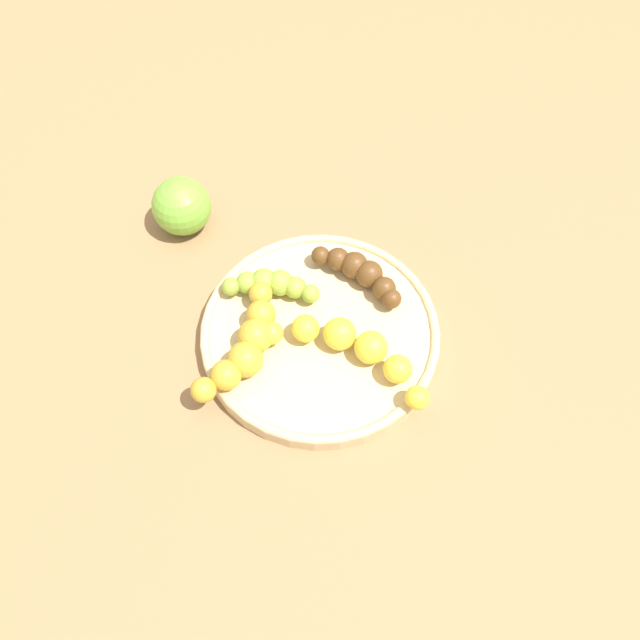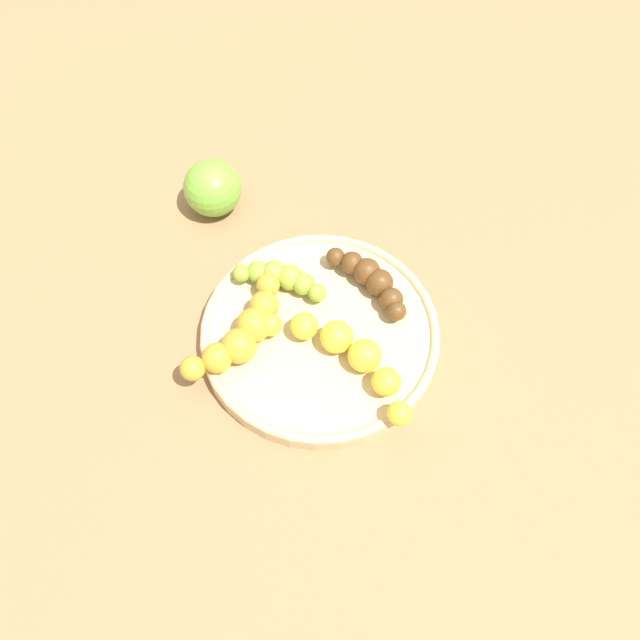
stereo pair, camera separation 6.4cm
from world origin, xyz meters
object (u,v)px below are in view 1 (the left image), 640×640
at_px(banana_overripe, 360,272).
at_px(banana_yellow, 352,347).
at_px(banana_green, 272,284).
at_px(banana_spotted, 245,344).
at_px(apple_green, 182,206).
at_px(fruit_bowl, 320,333).

bearing_deg(banana_overripe, banana_yellow, -149.84).
xyz_separation_m(banana_yellow, banana_green, (0.03, -0.11, -0.00)).
height_order(banana_spotted, apple_green, apple_green).
height_order(banana_yellow, banana_overripe, banana_yellow).
distance_m(banana_spotted, apple_green, 0.20).
bearing_deg(banana_green, banana_yellow, -126.89).
relative_size(fruit_bowl, banana_green, 2.88).
distance_m(banana_yellow, banana_green, 0.11).
xyz_separation_m(fruit_bowl, banana_overripe, (-0.07, -0.03, 0.02)).
xyz_separation_m(fruit_bowl, banana_green, (0.02, -0.07, 0.02)).
distance_m(banana_green, banana_spotted, 0.08).
xyz_separation_m(banana_yellow, apple_green, (0.07, -0.26, -0.00)).
distance_m(banana_yellow, apple_green, 0.27).
relative_size(banana_yellow, banana_spotted, 1.27).
xyz_separation_m(banana_green, apple_green, (0.04, -0.15, 0.00)).
relative_size(fruit_bowl, banana_yellow, 1.59).
xyz_separation_m(banana_spotted, apple_green, (-0.02, -0.20, -0.00)).
relative_size(fruit_bowl, apple_green, 3.69).
bearing_deg(banana_yellow, apple_green, 72.42).
height_order(fruit_bowl, apple_green, apple_green).
relative_size(fruit_bowl, banana_overripe, 2.33).
distance_m(banana_yellow, banana_spotted, 0.11).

